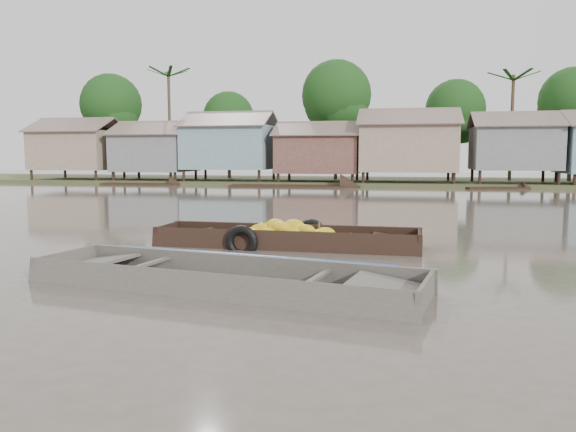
# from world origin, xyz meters

# --- Properties ---
(ground) EXTENTS (120.00, 120.00, 0.00)m
(ground) POSITION_xyz_m (0.00, 0.00, 0.00)
(ground) COLOR #50493D
(ground) RESTS_ON ground
(riverbank) EXTENTS (120.00, 12.47, 10.22)m
(riverbank) POSITION_xyz_m (3.03, 31.86, 3.07)
(riverbank) COLOR #384723
(riverbank) RESTS_ON ground
(banana_boat) EXTENTS (6.35, 1.71, 0.86)m
(banana_boat) POSITION_xyz_m (-0.68, 2.08, 0.20)
(banana_boat) COLOR black
(banana_boat) RESTS_ON ground
(viewer_boat) EXTENTS (6.94, 2.93, 0.54)m
(viewer_boat) POSITION_xyz_m (-0.78, -2.21, 0.04)
(viewer_boat) COLOR #443F3A
(viewer_boat) RESTS_ON ground
(distant_boats) EXTENTS (42.77, 4.26, 0.35)m
(distant_boats) POSITION_xyz_m (5.79, 25.61, -0.05)
(distant_boats) COLOR black
(distant_boats) RESTS_ON ground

